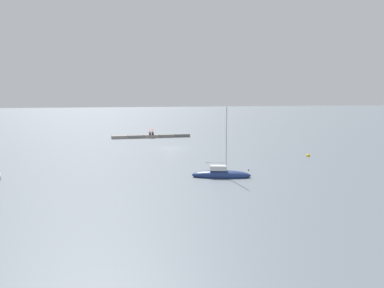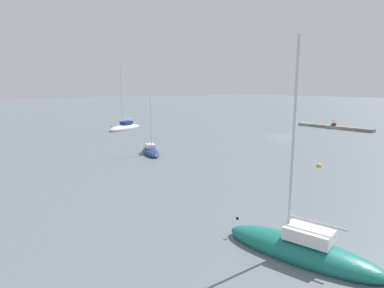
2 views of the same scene
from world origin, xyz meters
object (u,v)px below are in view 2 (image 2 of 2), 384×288
object	(u,v)px
person_seated_grey_right	(333,124)
umbrella_open_red	(334,120)
sailboat_teal_mid	(300,249)
sailboat_white_outer	(125,128)
person_seated_brown_left	(335,125)
sailboat_navy_far	(151,152)
mooring_buoy_mid	(319,166)

from	to	relation	value
person_seated_grey_right	umbrella_open_red	size ratio (longest dim) A/B	0.57
person_seated_grey_right	sailboat_teal_mid	bearing A→B (deg)	120.56
sailboat_white_outer	umbrella_open_red	bearing A→B (deg)	-148.12
sailboat_white_outer	person_seated_brown_left	bearing A→B (deg)	-148.50
person_seated_brown_left	sailboat_white_outer	distance (m)	43.58
person_seated_grey_right	umbrella_open_red	bearing A→B (deg)	-172.90
sailboat_navy_far	sailboat_white_outer	xyz separation A→B (m)	(24.29, -8.24, 0.13)
person_seated_grey_right	sailboat_white_outer	bearing A→B (deg)	58.11
person_seated_grey_right	sailboat_navy_far	size ratio (longest dim) A/B	0.09
umbrella_open_red	mooring_buoy_mid	xyz separation A→B (m)	(-16.41, 32.76, -1.62)
sailboat_white_outer	mooring_buoy_mid	xyz separation A→B (m)	(-41.49, -2.78, -0.34)
sailboat_navy_far	sailboat_white_outer	distance (m)	25.65
person_seated_grey_right	sailboat_navy_far	bearing A→B (deg)	92.37
person_seated_grey_right	mooring_buoy_mid	xyz separation A→B (m)	(-16.69, 32.74, -0.77)
sailboat_white_outer	mooring_buoy_mid	size ratio (longest dim) A/B	23.23
umbrella_open_red	mooring_buoy_mid	bearing A→B (deg)	116.60
umbrella_open_red	sailboat_white_outer	world-z (taller)	sailboat_white_outer
sailboat_navy_far	sailboat_white_outer	world-z (taller)	sailboat_white_outer
umbrella_open_red	mooring_buoy_mid	distance (m)	36.68
sailboat_teal_mid	person_seated_grey_right	bearing A→B (deg)	14.43
sailboat_teal_mid	mooring_buoy_mid	bearing A→B (deg)	15.35
sailboat_teal_mid	mooring_buoy_mid	world-z (taller)	sailboat_teal_mid
umbrella_open_red	sailboat_white_outer	bearing A→B (deg)	54.78
sailboat_teal_mid	sailboat_navy_far	xyz separation A→B (m)	(27.01, -7.08, -0.10)
sailboat_teal_mid	sailboat_white_outer	world-z (taller)	sailboat_white_outer
person_seated_brown_left	person_seated_grey_right	world-z (taller)	same
person_seated_brown_left	sailboat_teal_mid	xyz separation A→B (m)	(-25.94, 50.76, -0.47)
sailboat_white_outer	sailboat_teal_mid	bearing A→B (deg)	140.46
umbrella_open_red	sailboat_teal_mid	distance (m)	57.24
sailboat_teal_mid	sailboat_navy_far	bearing A→B (deg)	62.21
person_seated_grey_right	sailboat_teal_mid	world-z (taller)	sailboat_teal_mid
sailboat_teal_mid	mooring_buoy_mid	distance (m)	20.59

